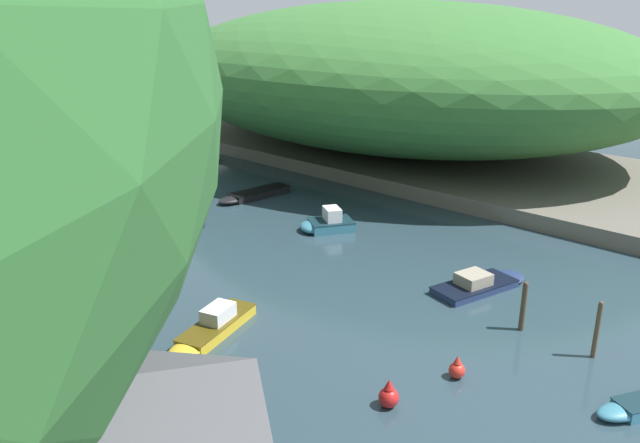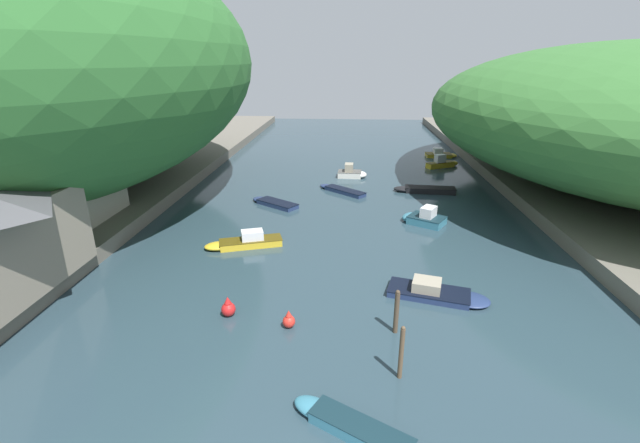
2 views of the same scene
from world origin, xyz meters
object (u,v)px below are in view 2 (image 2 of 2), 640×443
object	(u,v)px
boat_red_skiff	(346,423)
boat_yellow_tender	(273,203)
boat_navy_launch	(443,163)
channel_buoy_far	(289,321)
boat_near_quay	(340,190)
boathouse_shed	(69,189)
boat_open_rowboat	(441,154)
boat_white_cruiser	(243,242)
boat_cabin_cruiser	(423,218)
channel_buoy_near	(228,308)
boat_far_upstream	(352,173)
boat_far_right_bank	(438,293)
boat_mid_channel	(423,190)

from	to	relation	value
boat_red_skiff	boat_yellow_tender	distance (m)	27.82
boat_navy_launch	channel_buoy_far	world-z (taller)	boat_navy_launch
boat_near_quay	boathouse_shed	bearing A→B (deg)	162.39
boat_open_rowboat	boat_navy_launch	bearing A→B (deg)	-10.27
boat_white_cruiser	boathouse_shed	bearing A→B (deg)	65.00
boat_cabin_cruiser	boat_near_quay	size ratio (longest dim) A/B	0.77
channel_buoy_near	channel_buoy_far	xyz separation A→B (m)	(3.50, -0.86, -0.07)
boat_yellow_tender	boat_cabin_cruiser	size ratio (longest dim) A/B	1.26
boat_yellow_tender	boat_navy_launch	distance (m)	26.13
boathouse_shed	boat_red_skiff	bearing A→B (deg)	-39.63
boathouse_shed	boat_navy_launch	bearing A→B (deg)	36.28
boat_far_upstream	boat_navy_launch	bearing A→B (deg)	119.09
boat_far_right_bank	boat_red_skiff	bearing A→B (deg)	-13.27
boat_open_rowboat	boat_white_cruiser	bearing A→B (deg)	-33.56
boat_mid_channel	boat_navy_launch	xyz separation A→B (m)	(4.45, 11.75, 0.23)
boat_navy_launch	channel_buoy_near	xyz separation A→B (m)	(-18.89, -36.45, -0.05)
channel_buoy_near	boat_open_rowboat	bearing A→B (deg)	65.09
channel_buoy_far	boat_mid_channel	bearing A→B (deg)	66.82
boat_red_skiff	boat_cabin_cruiser	distance (m)	23.53
boat_mid_channel	boat_near_quay	world-z (taller)	boat_mid_channel
boat_mid_channel	boat_far_upstream	bearing A→B (deg)	56.43
boat_mid_channel	boat_near_quay	distance (m)	8.87
boathouse_shed	boat_navy_launch	world-z (taller)	boathouse_shed
boat_red_skiff	boat_near_quay	xyz separation A→B (m)	(-1.04, 31.60, -0.04)
boat_red_skiff	boat_open_rowboat	size ratio (longest dim) A/B	1.10
boat_cabin_cruiser	boat_navy_launch	size ratio (longest dim) A/B	0.87
boat_white_cruiser	boat_far_right_bank	xyz separation A→B (m)	(13.37, -6.51, -0.07)
boat_yellow_tender	boat_near_quay	distance (m)	8.09
boat_white_cruiser	boat_open_rowboat	distance (m)	39.79
boat_yellow_tender	boat_far_right_bank	world-z (taller)	boat_far_right_bank
boat_cabin_cruiser	channel_buoy_near	bearing A→B (deg)	170.78
boat_mid_channel	boat_near_quay	xyz separation A→B (m)	(-8.86, -0.47, -0.07)
boat_far_upstream	channel_buoy_far	bearing A→B (deg)	-3.59
channel_buoy_near	boat_far_upstream	bearing A→B (deg)	77.21
boat_open_rowboat	boat_cabin_cruiser	xyz separation A→B (m)	(-6.91, -27.62, 0.10)
boathouse_shed	boat_white_cruiser	world-z (taller)	boathouse_shed
boat_white_cruiser	channel_buoy_near	size ratio (longest dim) A/B	5.02
boat_near_quay	boat_red_skiff	bearing A→B (deg)	-137.46
boathouse_shed	channel_buoy_far	world-z (taller)	boathouse_shed
boat_far_right_bank	boat_white_cruiser	bearing A→B (deg)	-101.41
boathouse_shed	boat_near_quay	size ratio (longest dim) A/B	1.57
boathouse_shed	boat_red_skiff	distance (m)	29.15
boat_white_cruiser	boat_near_quay	size ratio (longest dim) A/B	1.11
boat_white_cruiser	boat_navy_launch	xyz separation A→B (m)	(20.27, 27.16, 0.14)
boat_red_skiff	channel_buoy_far	bearing A→B (deg)	54.53
boat_white_cruiser	boat_far_right_bank	distance (m)	14.87
boat_yellow_tender	boat_cabin_cruiser	xyz separation A→B (m)	(13.92, -4.13, 0.27)
boat_far_right_bank	channel_buoy_far	xyz separation A→B (m)	(-8.48, -3.63, 0.09)
boat_far_upstream	channel_buoy_far	world-z (taller)	boat_far_upstream
boat_red_skiff	boat_white_cruiser	size ratio (longest dim) A/B	0.83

